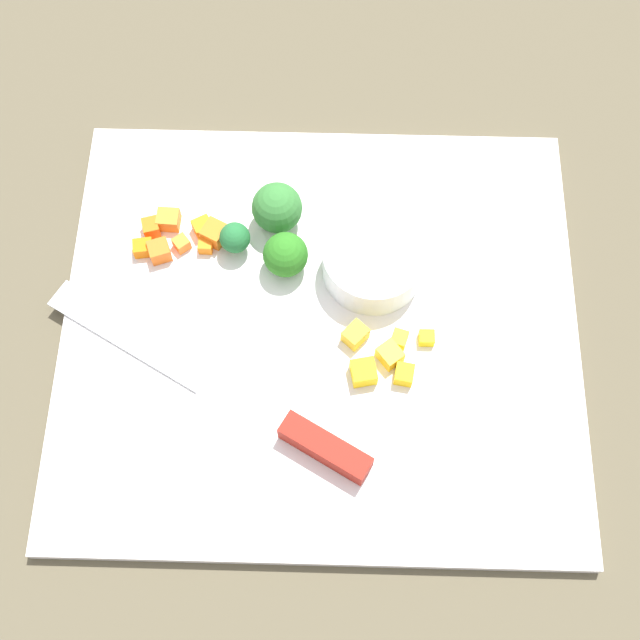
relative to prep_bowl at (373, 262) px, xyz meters
name	(u,v)px	position (x,y,z in m)	size (l,w,h in m)	color
ground_plane	(320,330)	(0.04, 0.05, -0.03)	(4.00, 4.00, 0.00)	brown
cutting_board	(320,328)	(0.04, 0.05, -0.02)	(0.43, 0.38, 0.01)	white
prep_bowl	(373,262)	(0.00, 0.00, 0.00)	(0.08, 0.08, 0.03)	white
chef_knife	(269,415)	(0.08, 0.13, -0.01)	(0.27, 0.17, 0.02)	silver
carrot_dice_0	(159,251)	(0.18, -0.01, -0.01)	(0.02, 0.02, 0.02)	orange
carrot_dice_1	(169,220)	(0.18, -0.04, -0.01)	(0.02, 0.02, 0.01)	orange
carrot_dice_2	(182,244)	(0.16, -0.02, -0.01)	(0.01, 0.01, 0.01)	orange
carrot_dice_3	(206,245)	(0.14, -0.02, -0.01)	(0.01, 0.01, 0.01)	orange
carrot_dice_4	(203,227)	(0.15, -0.03, -0.01)	(0.01, 0.02, 0.01)	orange
carrot_dice_5	(215,233)	(0.14, -0.03, -0.01)	(0.02, 0.02, 0.02)	orange
carrot_dice_6	(151,228)	(0.19, -0.03, -0.01)	(0.01, 0.01, 0.01)	orange
carrot_dice_7	(143,248)	(0.20, -0.01, -0.01)	(0.01, 0.02, 0.01)	orange
pepper_dice_0	(390,355)	(-0.01, 0.08, -0.01)	(0.02, 0.02, 0.01)	yellow
pepper_dice_1	(355,335)	(0.01, 0.06, -0.01)	(0.02, 0.02, 0.02)	yellow
pepper_dice_2	(364,372)	(0.01, 0.09, -0.01)	(0.02, 0.02, 0.02)	yellow
pepper_dice_3	(404,374)	(-0.03, 0.10, -0.01)	(0.01, 0.02, 0.01)	yellow
pepper_dice_4	(427,338)	(-0.04, 0.06, -0.01)	(0.01, 0.01, 0.01)	yellow
pepper_dice_5	(399,339)	(-0.02, 0.06, -0.01)	(0.01, 0.01, 0.01)	yellow
broccoli_floret_0	(286,255)	(0.07, 0.00, 0.00)	(0.04, 0.04, 0.04)	#85B45E
broccoli_floret_1	(277,208)	(0.08, -0.05, 0.01)	(0.04, 0.04, 0.05)	#8BB756
broccoli_floret_2	(235,238)	(0.12, -0.02, 0.00)	(0.03, 0.03, 0.03)	#92B369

